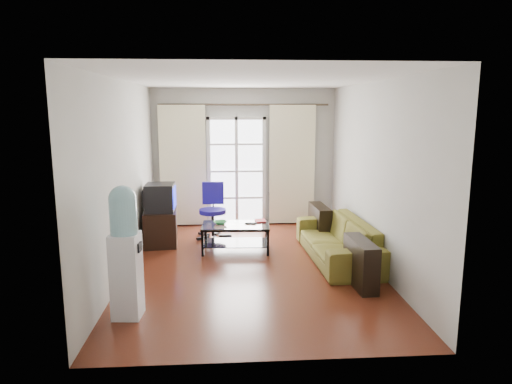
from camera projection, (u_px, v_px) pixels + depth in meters
floor at (252, 266)px, 6.78m from camera, size 5.20×5.20×0.00m
ceiling at (251, 80)px, 6.29m from camera, size 5.20×5.20×0.00m
wall_back at (244, 157)px, 9.08m from camera, size 3.60×0.02×2.70m
wall_front at (269, 220)px, 3.98m from camera, size 3.60×0.02×2.70m
wall_left at (124, 178)px, 6.41m from camera, size 0.02×5.20×2.70m
wall_right at (374, 175)px, 6.65m from camera, size 0.02×5.20×2.70m
french_door at (237, 171)px, 9.07m from camera, size 1.16×0.06×2.15m
curtain_rod at (244, 105)px, 8.80m from camera, size 3.30×0.04×0.04m
curtain_left at (183, 166)px, 8.91m from camera, size 0.90×0.07×2.35m
curtain_right at (292, 165)px, 9.06m from camera, size 0.90×0.07×2.35m
radiator at (284, 208)px, 9.22m from camera, size 0.64×0.12×0.64m
sofa at (337, 240)px, 7.04m from camera, size 2.22×1.04×0.62m
coffee_table at (236, 234)px, 7.46m from camera, size 1.12×0.68×0.44m
bowl at (220, 223)px, 7.44m from camera, size 0.30×0.30×0.05m
book at (255, 221)px, 7.63m from camera, size 0.20×0.25×0.02m
remote at (251, 223)px, 7.47m from camera, size 0.19×0.08×0.02m
tv_stand at (161, 227)px, 7.86m from camera, size 0.61×0.85×0.59m
crt_tv at (159, 198)px, 7.69m from camera, size 0.53×0.52×0.47m
task_chair at (213, 221)px, 8.25m from camera, size 0.69×0.69×0.99m
water_cooler at (125, 250)px, 5.00m from camera, size 0.34×0.33×1.50m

